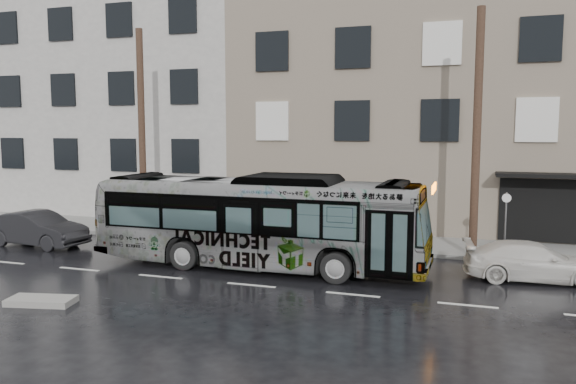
% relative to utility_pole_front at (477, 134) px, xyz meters
% --- Properties ---
extents(ground, '(120.00, 120.00, 0.00)m').
position_rel_utility_pole_front_xyz_m(ground, '(-6.50, -3.30, -4.65)').
color(ground, black).
rests_on(ground, ground).
extents(sidewalk, '(90.00, 3.60, 0.15)m').
position_rel_utility_pole_front_xyz_m(sidewalk, '(-6.50, 1.60, -4.58)').
color(sidewalk, gray).
rests_on(sidewalk, ground).
extents(building_taupe, '(20.00, 12.00, 11.00)m').
position_rel_utility_pole_front_xyz_m(building_taupe, '(-1.50, 9.40, 0.85)').
color(building_taupe, '#7A6F5E').
rests_on(building_taupe, ground).
extents(building_grey, '(26.00, 15.00, 16.00)m').
position_rel_utility_pole_front_xyz_m(building_grey, '(-24.50, 10.90, 3.35)').
color(building_grey, '#BCB8B2').
rests_on(building_grey, ground).
extents(utility_pole_front, '(0.30, 0.30, 9.00)m').
position_rel_utility_pole_front_xyz_m(utility_pole_front, '(0.00, 0.00, 0.00)').
color(utility_pole_front, '#493124').
rests_on(utility_pole_front, sidewalk).
extents(utility_pole_rear, '(0.30, 0.30, 9.00)m').
position_rel_utility_pole_front_xyz_m(utility_pole_rear, '(-14.00, 0.00, 0.00)').
color(utility_pole_rear, '#493124').
rests_on(utility_pole_rear, sidewalk).
extents(sign_post, '(0.06, 0.06, 2.40)m').
position_rel_utility_pole_front_xyz_m(sign_post, '(1.10, 0.00, -3.30)').
color(sign_post, slate).
rests_on(sign_post, sidewalk).
extents(bus, '(11.75, 2.86, 3.27)m').
position_rel_utility_pole_front_xyz_m(bus, '(-7.13, -3.56, -3.02)').
color(bus, '#B2B2B2').
rests_on(bus, ground).
extents(white_sedan, '(4.41, 2.18, 1.23)m').
position_rel_utility_pole_front_xyz_m(white_sedan, '(1.83, -2.43, -4.03)').
color(white_sedan, silver).
rests_on(white_sedan, ground).
extents(dark_sedan, '(4.48, 1.87, 1.44)m').
position_rel_utility_pole_front_xyz_m(dark_sedan, '(-17.12, -3.09, -3.93)').
color(dark_sedan, black).
rests_on(dark_sedan, ground).
extents(slush_pile, '(1.93, 1.16, 0.18)m').
position_rel_utility_pole_front_xyz_m(slush_pile, '(-11.31, -9.38, -4.56)').
color(slush_pile, gray).
rests_on(slush_pile, ground).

